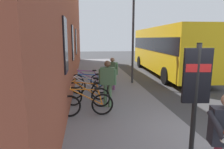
{
  "coord_description": "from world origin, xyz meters",
  "views": [
    {
      "loc": [
        -3.92,
        2.91,
        2.6
      ],
      "look_at": [
        3.45,
        1.9,
        1.22
      ],
      "focal_mm": 31.34,
      "sensor_mm": 36.0,
      "label": 1
    }
  ],
  "objects_px": {
    "bicycle_mid_rack": "(87,81)",
    "city_bus": "(166,48)",
    "bicycle_under_window": "(86,104)",
    "bicycle_by_door": "(90,85)",
    "transit_info_sign": "(196,84)",
    "street_lamp": "(133,28)",
    "pedestrian_near_bus": "(107,79)",
    "pedestrian_crossing_street": "(112,70)",
    "bicycle_beside_lamp": "(87,96)",
    "bicycle_leaning_wall": "(87,90)"
  },
  "relations": [
    {
      "from": "bicycle_beside_lamp",
      "to": "street_lamp",
      "type": "bearing_deg",
      "value": -35.75
    },
    {
      "from": "bicycle_by_door",
      "to": "city_bus",
      "type": "xyz_separation_m",
      "value": [
        5.07,
        -5.75,
        1.41
      ]
    },
    {
      "from": "bicycle_beside_lamp",
      "to": "pedestrian_crossing_street",
      "type": "relative_size",
      "value": 1.1
    },
    {
      "from": "bicycle_beside_lamp",
      "to": "pedestrian_near_bus",
      "type": "distance_m",
      "value": 1.01
    },
    {
      "from": "bicycle_under_window",
      "to": "city_bus",
      "type": "bearing_deg",
      "value": -37.58
    },
    {
      "from": "bicycle_under_window",
      "to": "bicycle_beside_lamp",
      "type": "distance_m",
      "value": 0.92
    },
    {
      "from": "bicycle_beside_lamp",
      "to": "city_bus",
      "type": "relative_size",
      "value": 0.16
    },
    {
      "from": "pedestrian_near_bus",
      "to": "bicycle_leaning_wall",
      "type": "bearing_deg",
      "value": 36.09
    },
    {
      "from": "bicycle_under_window",
      "to": "bicycle_by_door",
      "type": "height_order",
      "value": "same"
    },
    {
      "from": "city_bus",
      "to": "street_lamp",
      "type": "relative_size",
      "value": 2.09
    },
    {
      "from": "transit_info_sign",
      "to": "pedestrian_near_bus",
      "type": "bearing_deg",
      "value": 22.89
    },
    {
      "from": "bicycle_beside_lamp",
      "to": "street_lamp",
      "type": "height_order",
      "value": "street_lamp"
    },
    {
      "from": "bicycle_mid_rack",
      "to": "pedestrian_near_bus",
      "type": "xyz_separation_m",
      "value": [
        -2.88,
        -0.7,
        0.65
      ]
    },
    {
      "from": "bicycle_mid_rack",
      "to": "pedestrian_crossing_street",
      "type": "height_order",
      "value": "pedestrian_crossing_street"
    },
    {
      "from": "bicycle_leaning_wall",
      "to": "bicycle_by_door",
      "type": "bearing_deg",
      "value": -8.25
    },
    {
      "from": "bicycle_mid_rack",
      "to": "city_bus",
      "type": "height_order",
      "value": "city_bus"
    },
    {
      "from": "bicycle_beside_lamp",
      "to": "bicycle_mid_rack",
      "type": "xyz_separation_m",
      "value": [
        2.73,
        -0.05,
        0.0
      ]
    },
    {
      "from": "bicycle_under_window",
      "to": "pedestrian_near_bus",
      "type": "height_order",
      "value": "pedestrian_near_bus"
    },
    {
      "from": "bicycle_by_door",
      "to": "pedestrian_near_bus",
      "type": "bearing_deg",
      "value": -161.69
    },
    {
      "from": "bicycle_by_door",
      "to": "bicycle_leaning_wall",
      "type": "bearing_deg",
      "value": 171.75
    },
    {
      "from": "bicycle_by_door",
      "to": "pedestrian_crossing_street",
      "type": "distance_m",
      "value": 1.37
    },
    {
      "from": "bicycle_leaning_wall",
      "to": "bicycle_beside_lamp",
      "type": "bearing_deg",
      "value": 178.64
    },
    {
      "from": "transit_info_sign",
      "to": "bicycle_mid_rack",
      "type": "bearing_deg",
      "value": 18.76
    },
    {
      "from": "bicycle_by_door",
      "to": "city_bus",
      "type": "bearing_deg",
      "value": -48.57
    },
    {
      "from": "pedestrian_near_bus",
      "to": "street_lamp",
      "type": "bearing_deg",
      "value": -26.14
    },
    {
      "from": "city_bus",
      "to": "bicycle_under_window",
      "type": "bearing_deg",
      "value": 142.42
    },
    {
      "from": "bicycle_mid_rack",
      "to": "street_lamp",
      "type": "relative_size",
      "value": 0.35
    },
    {
      "from": "bicycle_by_door",
      "to": "city_bus",
      "type": "relative_size",
      "value": 0.17
    },
    {
      "from": "bicycle_leaning_wall",
      "to": "bicycle_mid_rack",
      "type": "relative_size",
      "value": 0.97
    },
    {
      "from": "pedestrian_crossing_street",
      "to": "street_lamp",
      "type": "relative_size",
      "value": 0.31
    },
    {
      "from": "bicycle_under_window",
      "to": "city_bus",
      "type": "height_order",
      "value": "city_bus"
    },
    {
      "from": "city_bus",
      "to": "bicycle_by_door",
      "type": "bearing_deg",
      "value": 131.43
    },
    {
      "from": "bicycle_leaning_wall",
      "to": "pedestrian_near_bus",
      "type": "height_order",
      "value": "pedestrian_near_bus"
    },
    {
      "from": "bicycle_mid_rack",
      "to": "city_bus",
      "type": "distance_m",
      "value": 7.24
    },
    {
      "from": "bicycle_beside_lamp",
      "to": "transit_info_sign",
      "type": "height_order",
      "value": "transit_info_sign"
    },
    {
      "from": "bicycle_by_door",
      "to": "street_lamp",
      "type": "bearing_deg",
      "value": -52.13
    },
    {
      "from": "bicycle_under_window",
      "to": "bicycle_by_door",
      "type": "distance_m",
      "value": 2.61
    },
    {
      "from": "transit_info_sign",
      "to": "pedestrian_crossing_street",
      "type": "height_order",
      "value": "transit_info_sign"
    },
    {
      "from": "bicycle_leaning_wall",
      "to": "bicycle_mid_rack",
      "type": "xyz_separation_m",
      "value": [
        1.87,
        -0.03,
        0.0
      ]
    },
    {
      "from": "bicycle_beside_lamp",
      "to": "city_bus",
      "type": "bearing_deg",
      "value": -41.04
    },
    {
      "from": "transit_info_sign",
      "to": "street_lamp",
      "type": "bearing_deg",
      "value": -3.53
    },
    {
      "from": "pedestrian_near_bus",
      "to": "street_lamp",
      "type": "relative_size",
      "value": 0.34
    },
    {
      "from": "pedestrian_near_bus",
      "to": "pedestrian_crossing_street",
      "type": "distance_m",
      "value": 2.44
    },
    {
      "from": "bicycle_beside_lamp",
      "to": "bicycle_by_door",
      "type": "height_order",
      "value": "same"
    },
    {
      "from": "bicycle_beside_lamp",
      "to": "bicycle_by_door",
      "type": "xyz_separation_m",
      "value": [
        1.69,
        -0.14,
        0.0
      ]
    },
    {
      "from": "bicycle_leaning_wall",
      "to": "transit_info_sign",
      "type": "relative_size",
      "value": 0.72
    },
    {
      "from": "bicycle_by_door",
      "to": "city_bus",
      "type": "distance_m",
      "value": 7.79
    },
    {
      "from": "bicycle_by_door",
      "to": "street_lamp",
      "type": "distance_m",
      "value": 4.07
    },
    {
      "from": "pedestrian_near_bus",
      "to": "pedestrian_crossing_street",
      "type": "relative_size",
      "value": 1.08
    },
    {
      "from": "pedestrian_near_bus",
      "to": "bicycle_mid_rack",
      "type": "bearing_deg",
      "value": 13.74
    }
  ]
}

